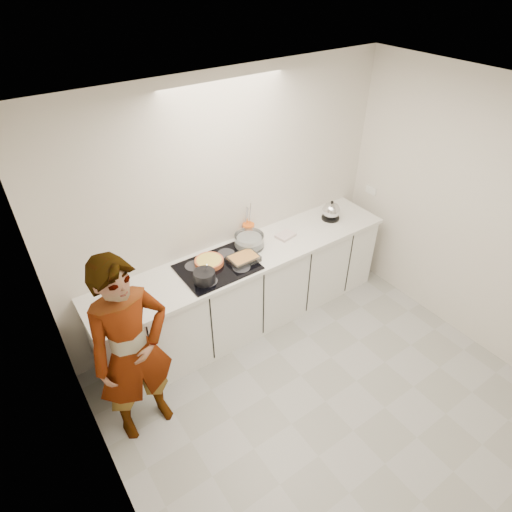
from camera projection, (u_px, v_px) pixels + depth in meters
floor at (325, 401)px, 3.93m from camera, size 3.60×3.20×0.00m
ceiling at (370, 121)px, 2.39m from camera, size 3.60×3.20×0.00m
wall_back at (228, 207)px, 4.22m from camera, size 3.60×0.00×2.60m
wall_left at (103, 420)px, 2.33m from camera, size 0.00×3.20×2.60m
wall_right at (480, 222)px, 4.01m from camera, size 0.02×3.20×2.60m
base_cabinets at (248, 291)px, 4.52m from camera, size 3.20×0.58×0.87m
countertop at (247, 256)px, 4.25m from camera, size 3.24×0.64×0.04m
hob at (218, 267)px, 4.06m from camera, size 0.72×0.54×0.01m
tart_dish at (209, 261)px, 4.08m from camera, size 0.37×0.37×0.05m
saucepan at (205, 277)px, 3.85m from camera, size 0.20×0.20×0.19m
baking_dish at (243, 258)px, 4.11m from camera, size 0.29×0.21×0.06m
mixing_bowl at (249, 241)px, 4.31m from camera, size 0.30×0.30×0.14m
tea_towel at (286, 235)px, 4.49m from camera, size 0.22×0.17×0.03m
kettle at (331, 211)px, 4.74m from camera, size 0.25×0.25×0.23m
utensil_crock at (249, 230)px, 4.46m from camera, size 0.13×0.13×0.15m
cook at (132, 352)px, 3.27m from camera, size 0.67×0.47×1.76m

